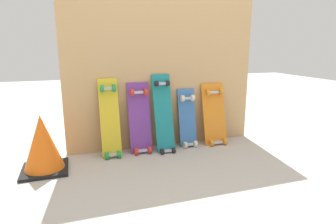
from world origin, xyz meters
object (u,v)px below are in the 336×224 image
skateboard_orange (215,117)px  traffic_cone (43,144)px  skateboard_teal (164,117)px  skateboard_purple (140,121)px  skateboard_blue (188,121)px  skateboard_yellow (110,122)px

skateboard_orange → traffic_cone: bearing=-173.3°
skateboard_teal → skateboard_purple: bearing=172.3°
skateboard_teal → skateboard_orange: (0.53, 0.02, -0.05)m
skateboard_purple → skateboard_orange: skateboard_purple is taller
skateboard_orange → skateboard_blue: bearing=176.6°
skateboard_purple → skateboard_teal: 0.22m
skateboard_teal → skateboard_blue: (0.25, 0.04, -0.07)m
skateboard_purple → skateboard_blue: (0.47, 0.01, -0.04)m
skateboard_blue → skateboard_orange: (0.28, -0.02, 0.02)m
skateboard_yellow → skateboard_teal: size_ratio=0.96×
traffic_cone → skateboard_orange: bearing=6.7°
skateboard_yellow → skateboard_teal: 0.48m
skateboard_yellow → skateboard_purple: 0.27m
skateboard_yellow → traffic_cone: skateboard_yellow is taller
skateboard_yellow → skateboard_teal: bearing=-2.2°
skateboard_blue → skateboard_orange: skateboard_orange is taller
skateboard_purple → skateboard_orange: size_ratio=1.06×
skateboard_teal → skateboard_blue: size_ratio=1.25×
skateboard_orange → traffic_cone: (-1.54, -0.18, -0.04)m
skateboard_orange → traffic_cone: 1.55m
skateboard_yellow → skateboard_orange: skateboard_yellow is taller
skateboard_purple → skateboard_teal: skateboard_teal is taller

